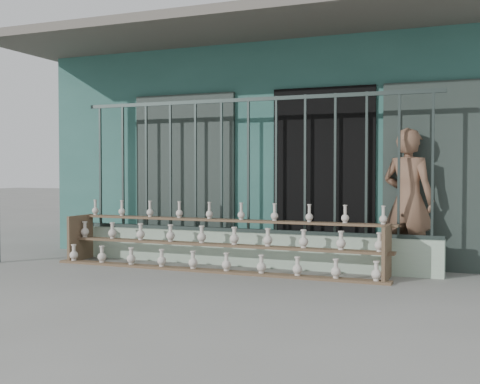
% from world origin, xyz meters
% --- Properties ---
extents(ground, '(60.00, 60.00, 0.00)m').
position_xyz_m(ground, '(0.00, 0.00, 0.00)').
color(ground, slate).
extents(workshop_building, '(7.40, 6.60, 3.21)m').
position_xyz_m(workshop_building, '(0.00, 4.23, 1.62)').
color(workshop_building, '#2B5C54').
rests_on(workshop_building, ground).
extents(parapet_wall, '(5.00, 0.20, 0.45)m').
position_xyz_m(parapet_wall, '(0.00, 1.30, 0.23)').
color(parapet_wall, '#A2BEA3').
rests_on(parapet_wall, ground).
extents(security_fence, '(5.00, 0.04, 1.80)m').
position_xyz_m(security_fence, '(-0.00, 1.30, 1.35)').
color(security_fence, '#283330').
rests_on(security_fence, parapet_wall).
extents(shelf_rack, '(4.50, 0.68, 0.85)m').
position_xyz_m(shelf_rack, '(-0.27, 0.89, 0.36)').
color(shelf_rack, brown).
rests_on(shelf_rack, ground).
extents(elderly_woman, '(0.76, 0.62, 1.80)m').
position_xyz_m(elderly_woman, '(2.04, 1.58, 0.90)').
color(elderly_woman, brown).
rests_on(elderly_woman, ground).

